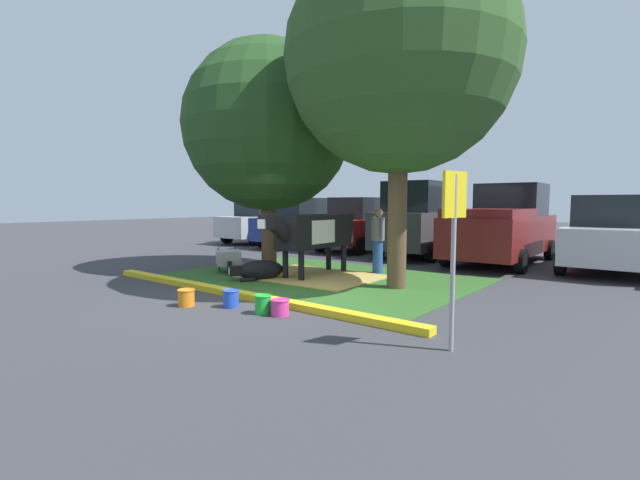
% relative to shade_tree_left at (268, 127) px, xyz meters
% --- Properties ---
extents(ground_plane, '(80.00, 80.00, 0.00)m').
position_rel_shade_tree_left_xyz_m(ground_plane, '(2.51, -2.44, -3.87)').
color(ground_plane, '#38383D').
extents(grass_island, '(7.07, 5.02, 0.02)m').
position_rel_shade_tree_left_xyz_m(grass_island, '(2.07, -0.33, -3.86)').
color(grass_island, '#2D5B23').
rests_on(grass_island, ground).
extents(curb_yellow, '(8.27, 0.24, 0.12)m').
position_rel_shade_tree_left_xyz_m(curb_yellow, '(2.07, -2.99, -3.81)').
color(curb_yellow, yellow).
rests_on(curb_yellow, ground).
extents(hay_bedding, '(3.26, 2.49, 0.04)m').
position_rel_shade_tree_left_xyz_m(hay_bedding, '(1.84, -0.34, -3.85)').
color(hay_bedding, tan).
rests_on(hay_bedding, ground).
extents(shade_tree_left, '(4.56, 4.56, 6.16)m').
position_rel_shade_tree_left_xyz_m(shade_tree_left, '(0.00, 0.00, 0.00)').
color(shade_tree_left, brown).
rests_on(shade_tree_left, ground).
extents(shade_tree_right, '(4.75, 4.75, 7.17)m').
position_rel_shade_tree_left_xyz_m(shade_tree_right, '(4.14, -0.30, 0.91)').
color(shade_tree_right, brown).
rests_on(shade_tree_right, ground).
extents(cow_holstein, '(0.75, 3.14, 1.57)m').
position_rel_shade_tree_left_xyz_m(cow_holstein, '(1.79, -0.24, -2.76)').
color(cow_holstein, black).
rests_on(cow_holstein, ground).
extents(calf_lying, '(0.95, 1.30, 0.48)m').
position_rel_shade_tree_left_xyz_m(calf_lying, '(1.13, -1.44, -3.64)').
color(calf_lying, black).
rests_on(calf_lying, ground).
extents(person_handler, '(0.47, 0.34, 1.68)m').
position_rel_shade_tree_left_xyz_m(person_handler, '(2.81, 1.13, -2.97)').
color(person_handler, '#23478C').
rests_on(person_handler, ground).
extents(wheelbarrow, '(1.47, 1.23, 0.63)m').
position_rel_shade_tree_left_xyz_m(wheelbarrow, '(-0.35, -1.15, -3.49)').
color(wheelbarrow, gray).
rests_on(wheelbarrow, ground).
extents(parking_sign, '(0.13, 0.44, 2.21)m').
position_rel_shade_tree_left_xyz_m(parking_sign, '(6.63, -3.40, -2.32)').
color(parking_sign, '#99999E').
rests_on(parking_sign, ground).
extents(bucket_orange, '(0.31, 0.31, 0.30)m').
position_rel_shade_tree_left_xyz_m(bucket_orange, '(2.03, -4.06, -3.72)').
color(bucket_orange, orange).
rests_on(bucket_orange, ground).
extents(bucket_blue, '(0.30, 0.30, 0.31)m').
position_rel_shade_tree_left_xyz_m(bucket_blue, '(2.72, -3.62, -3.71)').
color(bucket_blue, blue).
rests_on(bucket_blue, ground).
extents(bucket_green, '(0.29, 0.29, 0.32)m').
position_rel_shade_tree_left_xyz_m(bucket_green, '(3.48, -3.59, -3.71)').
color(bucket_green, green).
rests_on(bucket_green, ground).
extents(bucket_pink, '(0.32, 0.32, 0.27)m').
position_rel_shade_tree_left_xyz_m(bucket_pink, '(3.79, -3.50, -3.73)').
color(bucket_pink, '#EA3893').
rests_on(bucket_pink, ground).
extents(hatchback_white, '(2.07, 4.42, 2.02)m').
position_rel_shade_tree_left_xyz_m(hatchback_white, '(-5.99, 5.60, -2.89)').
color(hatchback_white, '#B7B7BC').
rests_on(hatchback_white, ground).
extents(sedan_blue, '(2.07, 4.42, 2.02)m').
position_rel_shade_tree_left_xyz_m(sedan_blue, '(-3.43, 5.32, -2.89)').
color(sedan_blue, navy).
rests_on(sedan_blue, ground).
extents(sedan_red, '(2.07, 4.42, 2.02)m').
position_rel_shade_tree_left_xyz_m(sedan_red, '(-0.70, 5.64, -2.89)').
color(sedan_red, red).
rests_on(sedan_red, ground).
extents(suv_dark_grey, '(2.17, 4.63, 2.52)m').
position_rel_shade_tree_left_xyz_m(suv_dark_grey, '(2.00, 5.51, -2.60)').
color(suv_dark_grey, '#3D3D42').
rests_on(suv_dark_grey, ground).
extents(pickup_truck_maroon, '(2.28, 5.43, 2.42)m').
position_rel_shade_tree_left_xyz_m(pickup_truck_maroon, '(4.65, 5.32, -2.76)').
color(pickup_truck_maroon, maroon).
rests_on(pickup_truck_maroon, ground).
extents(sedan_silver, '(2.07, 4.42, 2.02)m').
position_rel_shade_tree_left_xyz_m(sedan_silver, '(7.40, 5.30, -2.89)').
color(sedan_silver, silver).
rests_on(sedan_silver, ground).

